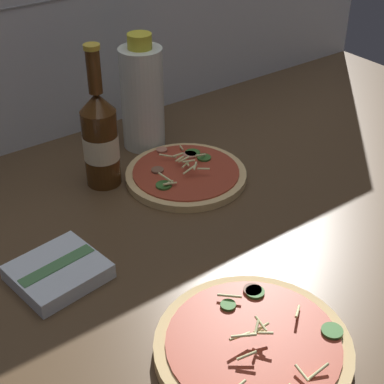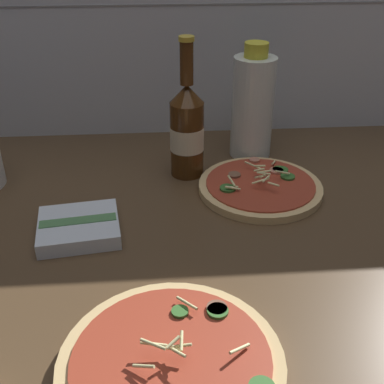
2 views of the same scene
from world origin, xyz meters
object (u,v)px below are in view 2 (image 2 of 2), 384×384
Objects in this scene: dish_towel at (79,227)px; pizza_far at (260,187)px; beer_bottle at (187,129)px; pizza_near at (172,364)px; oil_bottle at (253,106)px.

pizza_far is at bearing 20.02° from dish_towel.
beer_bottle is (-12.64, 7.75, 8.32)cm from pizza_far.
pizza_near is at bearing -63.80° from dish_towel.
beer_bottle reaches higher than pizza_far.
oil_bottle reaches higher than dish_towel.
oil_bottle is 1.67× the size of dish_towel.
oil_bottle is 42.38cm from dish_towel.
pizza_far is 17.00cm from beer_bottle.
pizza_near is 1.12× the size of pizza_far.
pizza_near reaches higher than dish_towel.
beer_bottle is 1.13× the size of oil_bottle.
pizza_far is at bearing -93.33° from oil_bottle.
pizza_far is (17.40, 38.31, -0.26)cm from pizza_near.
pizza_far is 1.62× the size of dish_towel.
pizza_near is 0.96× the size of beer_bottle.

